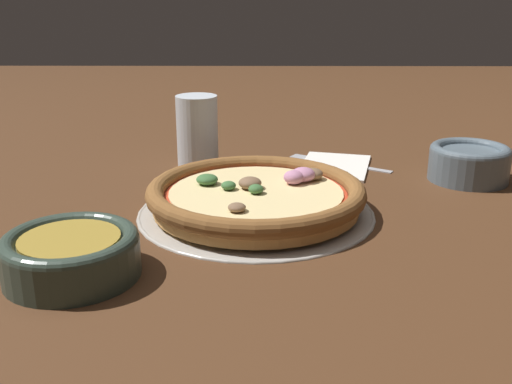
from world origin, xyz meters
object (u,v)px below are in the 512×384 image
at_px(fork, 334,162).
at_px(bowl_far, 469,162).
at_px(drinking_cup, 197,132).
at_px(bowl_near, 71,253).
at_px(pizza_tray, 256,211).
at_px(napkin, 334,165).
at_px(pizza, 256,195).

bearing_deg(fork, bowl_far, -172.40).
xyz_separation_m(bowl_far, drinking_cup, (0.07, 0.40, 0.03)).
bearing_deg(fork, bowl_near, 86.06).
relative_size(pizza_tray, napkin, 1.82).
xyz_separation_m(bowl_near, bowl_far, (0.31, -0.49, 0.00)).
height_order(bowl_near, fork, bowl_near).
relative_size(pizza_tray, bowl_near, 2.24).
distance_m(pizza_tray, bowl_near, 0.25).
xyz_separation_m(pizza_tray, napkin, (0.20, -0.12, 0.00)).
height_order(bowl_near, bowl_far, bowl_far).
relative_size(pizza_tray, bowl_far, 2.59).
relative_size(bowl_near, napkin, 0.82).
xyz_separation_m(pizza, bowl_near, (-0.17, 0.18, 0.00)).
distance_m(bowl_near, drinking_cup, 0.39).
relative_size(bowl_far, fork, 0.73).
bearing_deg(drinking_cup, fork, -84.71).
xyz_separation_m(pizza, drinking_cup, (0.21, 0.09, 0.03)).
bearing_deg(bowl_near, pizza, -45.61).
xyz_separation_m(pizza, bowl_far, (0.14, -0.31, 0.00)).
bearing_deg(bowl_far, napkin, 71.12).
distance_m(drinking_cup, fork, 0.22).
relative_size(pizza, drinking_cup, 2.43).
distance_m(pizza_tray, bowl_far, 0.34).
xyz_separation_m(bowl_near, drinking_cup, (0.38, -0.09, 0.03)).
height_order(bowl_near, napkin, bowl_near).
xyz_separation_m(pizza, napkin, (0.20, -0.12, -0.02)).
xyz_separation_m(pizza_tray, bowl_far, (0.14, -0.31, 0.02)).
bearing_deg(fork, napkin, 119.72).
height_order(drinking_cup, fork, drinking_cup).
bearing_deg(drinking_cup, bowl_far, -99.61).
bearing_deg(fork, pizza_tray, 94.47).
relative_size(drinking_cup, fork, 0.72).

